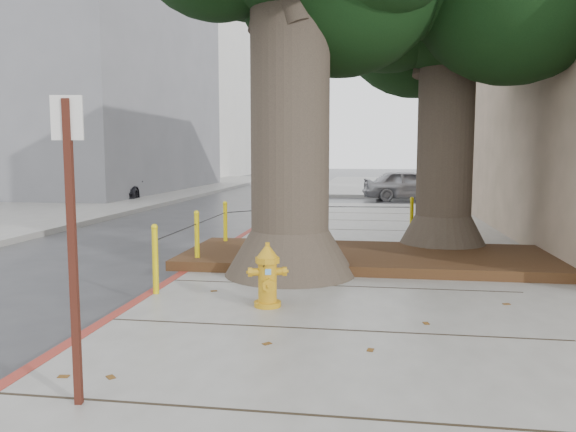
{
  "coord_description": "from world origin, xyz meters",
  "views": [
    {
      "loc": [
        0.96,
        -5.83,
        2.02
      ],
      "look_at": [
        -0.28,
        2.35,
        1.1
      ],
      "focal_mm": 35.0,
      "sensor_mm": 36.0,
      "label": 1
    }
  ],
  "objects_px": {
    "signpost": "(72,234)",
    "car_dark": "(128,186)",
    "car_red": "(566,186)",
    "fire_hydrant": "(267,276)",
    "car_silver": "(409,185)"
  },
  "relations": [
    {
      "from": "fire_hydrant",
      "to": "car_silver",
      "type": "xyz_separation_m",
      "value": [
        2.78,
        18.21,
        0.13
      ]
    },
    {
      "from": "car_dark",
      "to": "fire_hydrant",
      "type": "bearing_deg",
      "value": -66.98
    },
    {
      "from": "car_red",
      "to": "car_dark",
      "type": "bearing_deg",
      "value": 87.62
    },
    {
      "from": "car_silver",
      "to": "fire_hydrant",
      "type": "bearing_deg",
      "value": 163.43
    },
    {
      "from": "fire_hydrant",
      "to": "car_dark",
      "type": "bearing_deg",
      "value": 104.43
    },
    {
      "from": "signpost",
      "to": "car_dark",
      "type": "bearing_deg",
      "value": 103.28
    },
    {
      "from": "car_silver",
      "to": "car_red",
      "type": "height_order",
      "value": "car_silver"
    },
    {
      "from": "car_red",
      "to": "signpost",
      "type": "bearing_deg",
      "value": 147.85
    },
    {
      "from": "fire_hydrant",
      "to": "car_red",
      "type": "height_order",
      "value": "car_red"
    },
    {
      "from": "signpost",
      "to": "car_silver",
      "type": "distance_m",
      "value": 21.41
    },
    {
      "from": "signpost",
      "to": "car_dark",
      "type": "distance_m",
      "value": 21.64
    },
    {
      "from": "signpost",
      "to": "fire_hydrant",
      "type": "bearing_deg",
      "value": 62.26
    },
    {
      "from": "car_dark",
      "to": "car_red",
      "type": "bearing_deg",
      "value": -2.19
    },
    {
      "from": "fire_hydrant",
      "to": "signpost",
      "type": "distance_m",
      "value": 3.14
    },
    {
      "from": "signpost",
      "to": "car_dark",
      "type": "xyz_separation_m",
      "value": [
        -8.64,
        19.82,
        -0.85
      ]
    }
  ]
}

